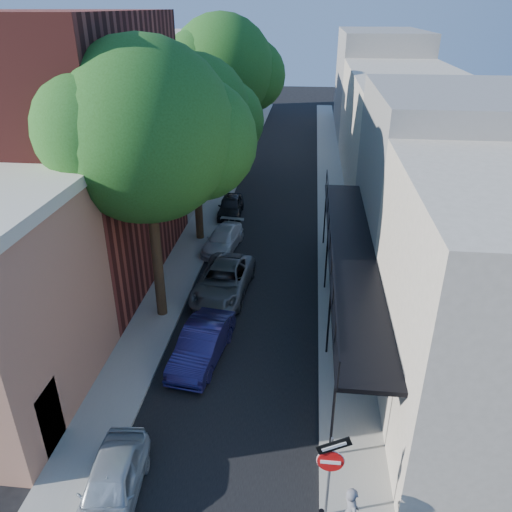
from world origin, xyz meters
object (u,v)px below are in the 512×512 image
(oak_far, at_px, (229,71))
(parked_car_e, at_px, (231,206))
(oak_near, at_px, (158,134))
(parked_car_d, at_px, (223,239))
(oak_mid, at_px, (202,115))
(parked_car_b, at_px, (202,344))
(sign_post, at_px, (331,464))
(parked_car_c, at_px, (223,281))
(parked_car_a, at_px, (111,485))

(oak_far, bearing_deg, parked_car_e, -82.04)
(oak_near, bearing_deg, parked_car_d, 80.49)
(oak_far, bearing_deg, oak_mid, -90.41)
(parked_car_b, bearing_deg, oak_mid, 108.05)
(parked_car_e, bearing_deg, oak_far, 95.32)
(sign_post, distance_m, oak_far, 27.80)
(oak_near, xyz_separation_m, parked_car_c, (1.94, 1.85, -7.18))
(oak_mid, relative_size, parked_car_a, 2.72)
(oak_near, xyz_separation_m, parked_car_b, (1.93, -3.05, -7.19))
(parked_car_a, height_order, parked_car_e, parked_car_a)
(oak_far, relative_size, parked_car_a, 3.18)
(parked_car_a, bearing_deg, parked_car_e, 85.23)
(parked_car_d, bearing_deg, parked_car_e, 101.29)
(parked_car_e, bearing_deg, parked_car_c, -85.82)
(oak_near, relative_size, parked_car_b, 2.72)
(oak_near, xyz_separation_m, parked_car_e, (0.77, 11.61, -7.25))
(parked_car_a, bearing_deg, parked_car_c, 79.29)
(oak_near, relative_size, oak_far, 0.96)
(sign_post, bearing_deg, parked_car_c, 112.40)
(sign_post, distance_m, oak_near, 12.77)
(oak_mid, xyz_separation_m, parked_car_e, (0.82, 3.65, -6.43))
(parked_car_a, bearing_deg, sign_post, -3.64)
(oak_near, height_order, oak_far, oak_far)
(oak_near, height_order, parked_car_d, oak_near)
(parked_car_e, bearing_deg, oak_near, -96.42)
(oak_far, height_order, parked_car_a, oak_far)
(parked_car_b, relative_size, parked_car_c, 0.84)
(oak_mid, bearing_deg, parked_car_e, 77.35)
(oak_far, relative_size, parked_car_d, 2.98)
(parked_car_b, distance_m, parked_car_d, 9.74)
(sign_post, bearing_deg, parked_car_e, 105.40)
(parked_car_a, bearing_deg, oak_far, 86.86)
(oak_mid, bearing_deg, oak_far, 89.59)
(parked_car_e, bearing_deg, oak_mid, -105.30)
(sign_post, relative_size, parked_car_e, 0.81)
(oak_far, relative_size, parked_car_e, 3.22)
(sign_post, bearing_deg, oak_far, 103.91)
(parked_car_a, height_order, parked_car_b, parked_car_b)
(parked_car_e, bearing_deg, parked_car_d, -88.66)
(parked_car_d, bearing_deg, oak_far, 103.36)
(oak_near, xyz_separation_m, oak_far, (0.01, 17.01, 0.38))
(parked_car_d, bearing_deg, parked_car_b, -77.87)
(sign_post, distance_m, oak_mid, 19.14)
(oak_mid, bearing_deg, parked_car_d, -48.56)
(parked_car_d, bearing_deg, oak_near, -92.21)
(oak_mid, height_order, parked_car_e, oak_mid)
(parked_car_a, bearing_deg, oak_near, 89.89)
(sign_post, relative_size, parked_car_d, 0.75)
(oak_mid, distance_m, parked_car_e, 7.43)
(parked_car_b, bearing_deg, parked_car_c, 97.81)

